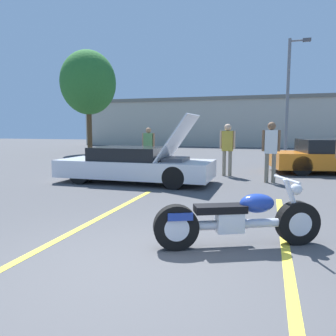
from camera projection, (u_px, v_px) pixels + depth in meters
name	position (u px, v px, depth m)	size (l,w,h in m)	color
ground_plane	(127.00, 272.00, 3.68)	(80.00, 80.00, 0.00)	#474749
parking_stripe_foreground	(91.00, 222.00, 5.62)	(0.12, 5.74, 0.01)	yellow
parking_stripe_middle	(284.00, 240.00, 4.71)	(0.12, 5.74, 0.01)	yellow
far_building	(253.00, 121.00, 29.74)	(32.00, 4.20, 4.40)	#B2AD9E
light_pole	(289.00, 92.00, 19.06)	(1.21, 0.28, 6.74)	slate
tree_background	(88.00, 83.00, 21.02)	(3.54, 3.54, 6.58)	brown
motorcycle	(238.00, 220.00, 4.43)	(2.17, 1.14, 0.94)	black
show_car_hood_open	(136.00, 165.00, 9.77)	(4.60, 1.76, 2.01)	silver
parked_car_left_row	(331.00, 157.00, 11.79)	(4.39, 2.63, 1.22)	orange
spectator_near_motorcycle	(227.00, 145.00, 11.02)	(0.52, 0.23, 1.76)	gray
spectator_midground	(149.00, 145.00, 12.96)	(0.52, 0.22, 1.64)	#333338
spectator_far_lot	(271.00, 147.00, 9.62)	(0.52, 0.24, 1.80)	gray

